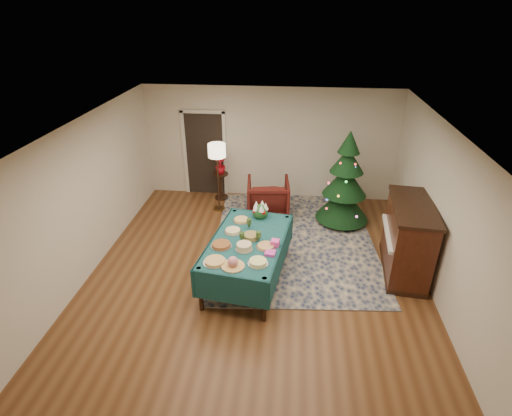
# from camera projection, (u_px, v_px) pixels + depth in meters

# --- Properties ---
(room_shell) EXTENTS (7.00, 7.00, 7.00)m
(room_shell) POSITION_uv_depth(u_px,v_px,m) (255.00, 214.00, 6.47)
(room_shell) COLOR #593319
(room_shell) RESTS_ON ground
(doorway) EXTENTS (1.08, 0.04, 2.16)m
(doorway) POSITION_uv_depth(u_px,v_px,m) (205.00, 152.00, 9.79)
(doorway) COLOR black
(doorway) RESTS_ON ground
(rug) EXTENTS (3.49, 4.42, 0.02)m
(rug) POSITION_uv_depth(u_px,v_px,m) (294.00, 240.00, 8.27)
(rug) COLOR #121F46
(rug) RESTS_ON ground
(buffet_table) EXTENTS (1.52, 2.26, 0.82)m
(buffet_table) POSITION_uv_depth(u_px,v_px,m) (248.00, 248.00, 6.83)
(buffet_table) COLOR black
(buffet_table) RESTS_ON ground
(platter_0) EXTENTS (0.37, 0.37, 0.05)m
(platter_0) POSITION_uv_depth(u_px,v_px,m) (215.00, 261.00, 6.16)
(platter_0) COLOR silver
(platter_0) RESTS_ON buffet_table
(platter_1) EXTENTS (0.36, 0.36, 0.18)m
(platter_1) POSITION_uv_depth(u_px,v_px,m) (233.00, 263.00, 6.05)
(platter_1) COLOR silver
(platter_1) RESTS_ON buffet_table
(platter_2) EXTENTS (0.32, 0.32, 0.07)m
(platter_2) POSITION_uv_depth(u_px,v_px,m) (258.00, 262.00, 6.13)
(platter_2) COLOR silver
(platter_2) RESTS_ON buffet_table
(platter_3) EXTENTS (0.35, 0.35, 0.06)m
(platter_3) POSITION_uv_depth(u_px,v_px,m) (221.00, 245.00, 6.57)
(platter_3) COLOR silver
(platter_3) RESTS_ON buffet_table
(platter_4) EXTENTS (0.29, 0.29, 0.11)m
(platter_4) POSITION_uv_depth(u_px,v_px,m) (244.00, 247.00, 6.47)
(platter_4) COLOR silver
(platter_4) RESTS_ON buffet_table
(platter_5) EXTENTS (0.32, 0.32, 0.05)m
(platter_5) POSITION_uv_depth(u_px,v_px,m) (266.00, 246.00, 6.54)
(platter_5) COLOR silver
(platter_5) RESTS_ON buffet_table
(platter_6) EXTENTS (0.30, 0.30, 0.06)m
(platter_6) POSITION_uv_depth(u_px,v_px,m) (233.00, 231.00, 6.96)
(platter_6) COLOR silver
(platter_6) RESTS_ON buffet_table
(platter_7) EXTENTS (0.31, 0.31, 0.08)m
(platter_7) POSITION_uv_depth(u_px,v_px,m) (251.00, 236.00, 6.79)
(platter_7) COLOR silver
(platter_7) RESTS_ON buffet_table
(platter_8) EXTENTS (0.31, 0.31, 0.05)m
(platter_8) POSITION_uv_depth(u_px,v_px,m) (241.00, 220.00, 7.32)
(platter_8) COLOR silver
(platter_8) RESTS_ON buffet_table
(goblet_0) EXTENTS (0.09, 0.09, 0.19)m
(goblet_0) POSITION_uv_depth(u_px,v_px,m) (249.00, 223.00, 7.04)
(goblet_0) COLOR #2D471E
(goblet_0) RESTS_ON buffet_table
(goblet_1) EXTENTS (0.09, 0.09, 0.19)m
(goblet_1) POSITION_uv_depth(u_px,v_px,m) (258.00, 237.00, 6.66)
(goblet_1) COLOR #2D471E
(goblet_1) RESTS_ON buffet_table
(goblet_2) EXTENTS (0.09, 0.09, 0.19)m
(goblet_2) POSITION_uv_depth(u_px,v_px,m) (242.00, 237.00, 6.64)
(goblet_2) COLOR #2D471E
(goblet_2) RESTS_ON buffet_table
(napkin_stack) EXTENTS (0.19, 0.19, 0.04)m
(napkin_stack) POSITION_uv_depth(u_px,v_px,m) (270.00, 253.00, 6.37)
(napkin_stack) COLOR #D23AA5
(napkin_stack) RESTS_ON buffet_table
(gift_box) EXTENTS (0.15, 0.15, 0.11)m
(gift_box) POSITION_uv_depth(u_px,v_px,m) (275.00, 243.00, 6.57)
(gift_box) COLOR #F142A1
(gift_box) RESTS_ON buffet_table
(centerpiece) EXTENTS (0.29, 0.30, 0.34)m
(centerpiece) POSITION_uv_depth(u_px,v_px,m) (260.00, 210.00, 7.39)
(centerpiece) COLOR #1E4C1E
(centerpiece) RESTS_ON buffet_table
(armchair) EXTENTS (1.00, 0.95, 0.95)m
(armchair) POSITION_uv_depth(u_px,v_px,m) (268.00, 196.00, 9.03)
(armchair) COLOR #49130F
(armchair) RESTS_ON ground
(floor_lamp) EXTENTS (0.39, 0.39, 1.62)m
(floor_lamp) POSITION_uv_depth(u_px,v_px,m) (217.00, 155.00, 8.84)
(floor_lamp) COLOR #A57F3F
(floor_lamp) RESTS_ON ground
(side_table) EXTENTS (0.37, 0.37, 0.67)m
(side_table) POSITION_uv_depth(u_px,v_px,m) (221.00, 186.00, 9.87)
(side_table) COLOR black
(side_table) RESTS_ON ground
(potted_plant) EXTENTS (0.25, 0.44, 0.25)m
(potted_plant) POSITION_uv_depth(u_px,v_px,m) (220.00, 169.00, 9.65)
(potted_plant) COLOR #B30C19
(potted_plant) RESTS_ON side_table
(christmas_tree) EXTENTS (1.31, 1.31, 2.10)m
(christmas_tree) POSITION_uv_depth(u_px,v_px,m) (345.00, 183.00, 8.53)
(christmas_tree) COLOR black
(christmas_tree) RESTS_ON ground
(piano) EXTENTS (0.88, 1.63, 1.36)m
(piano) POSITION_uv_depth(u_px,v_px,m) (407.00, 240.00, 7.05)
(piano) COLOR black
(piano) RESTS_ON ground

